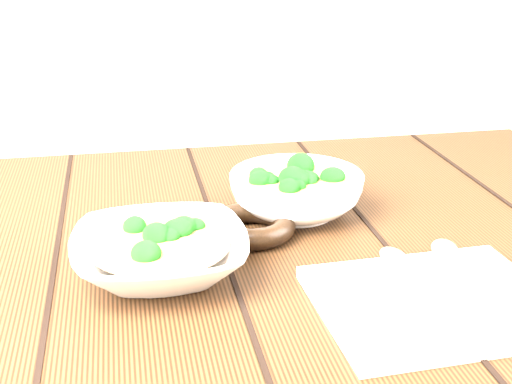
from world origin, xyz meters
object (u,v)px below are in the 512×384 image
object	(u,v)px
trivet	(251,226)
soup_bowl_front	(160,253)
soup_bowl_back	(296,192)
napkin	(434,302)
table	(237,324)

from	to	relation	value
trivet	soup_bowl_front	bearing A→B (deg)	-145.43
soup_bowl_front	trivet	bearing A→B (deg)	34.57
soup_bowl_back	napkin	size ratio (longest dim) A/B	0.81
soup_bowl_front	napkin	bearing A→B (deg)	-25.48
table	soup_bowl_back	bearing A→B (deg)	38.15
soup_bowl_front	napkin	world-z (taller)	soup_bowl_front
napkin	soup_bowl_back	bearing A→B (deg)	103.74
table	soup_bowl_back	size ratio (longest dim) A/B	6.19
soup_bowl_front	soup_bowl_back	world-z (taller)	soup_bowl_back
soup_bowl_back	napkin	distance (m)	0.29
soup_bowl_back	soup_bowl_front	bearing A→B (deg)	-143.45
trivet	napkin	size ratio (longest dim) A/B	0.47
napkin	soup_bowl_front	bearing A→B (deg)	152.06
soup_bowl_back	trivet	bearing A→B (deg)	-140.45
table	soup_bowl_front	bearing A→B (deg)	-145.07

